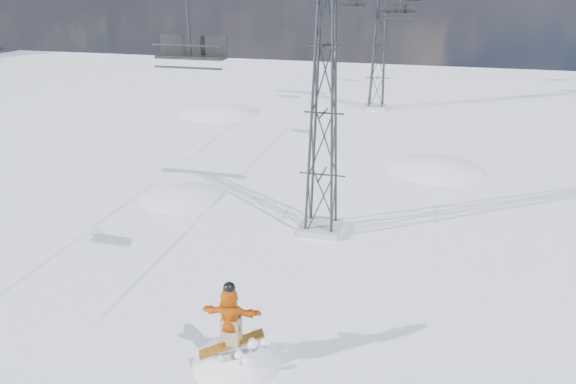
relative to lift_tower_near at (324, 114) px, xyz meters
The scene contains 7 objects.
ground 9.72m from the lift_tower_near, 95.71° to the right, with size 120.00×120.00×0.00m, color white.
snow_terrain 20.81m from the lift_tower_near, 112.81° to the left, with size 39.00×37.00×22.00m.
lift_tower_near is the anchor object (origin of this frame).
lift_tower_far 25.00m from the lift_tower_near, 90.00° to the left, with size 5.20×1.80×11.43m.
lift_chair_near 8.77m from the lift_tower_near, 105.86° to the right, with size 1.93×0.55×2.39m.
lift_chair_mid 12.37m from the lift_tower_near, 79.30° to the left, with size 1.83×0.53×2.27m.
lift_chair_far 23.96m from the lift_tower_near, 95.32° to the left, with size 2.01×0.58×2.49m.
Camera 1 is at (4.70, -12.78, 10.64)m, focal length 32.00 mm.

